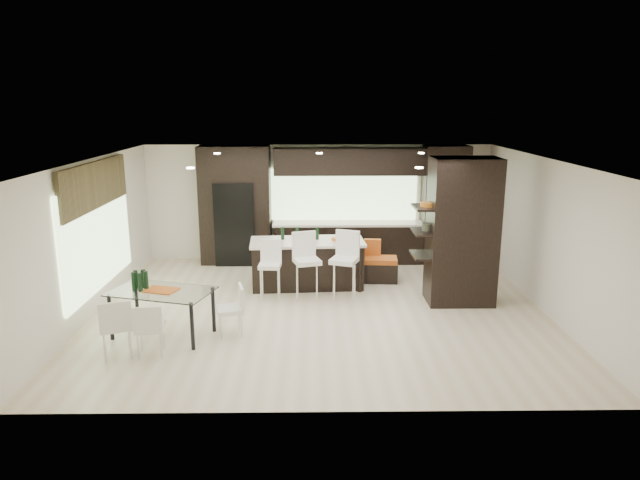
{
  "coord_description": "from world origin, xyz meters",
  "views": [
    {
      "loc": [
        -0.14,
        -9.72,
        3.68
      ],
      "look_at": [
        0.0,
        0.6,
        1.15
      ],
      "focal_mm": 32.0,
      "sensor_mm": 36.0,
      "label": 1
    }
  ],
  "objects_px": {
    "chair_near": "(150,331)",
    "chair_far": "(116,329)",
    "chair_end": "(230,313)",
    "dining_table": "(163,313)",
    "stool_left": "(270,276)",
    "stool_mid": "(307,273)",
    "stool_right": "(344,273)",
    "bench": "(366,269)",
    "floor_vase": "(436,259)",
    "kitchen_island": "(307,263)"
  },
  "relations": [
    {
      "from": "floor_vase",
      "to": "kitchen_island",
      "type": "bearing_deg",
      "value": 172.27
    },
    {
      "from": "bench",
      "to": "chair_end",
      "type": "bearing_deg",
      "value": -126.01
    },
    {
      "from": "bench",
      "to": "floor_vase",
      "type": "distance_m",
      "value": 1.54
    },
    {
      "from": "stool_mid",
      "to": "bench",
      "type": "xyz_separation_m",
      "value": [
        1.22,
        1.15,
        -0.27
      ]
    },
    {
      "from": "kitchen_island",
      "to": "chair_far",
      "type": "bearing_deg",
      "value": -134.03
    },
    {
      "from": "stool_right",
      "to": "bench",
      "type": "height_order",
      "value": "stool_right"
    },
    {
      "from": "dining_table",
      "to": "chair_near",
      "type": "relative_size",
      "value": 2.07
    },
    {
      "from": "kitchen_island",
      "to": "stool_left",
      "type": "bearing_deg",
      "value": -135.05
    },
    {
      "from": "chair_near",
      "to": "chair_far",
      "type": "distance_m",
      "value": 0.49
    },
    {
      "from": "chair_end",
      "to": "dining_table",
      "type": "bearing_deg",
      "value": 76.47
    },
    {
      "from": "stool_left",
      "to": "chair_near",
      "type": "height_order",
      "value": "stool_left"
    },
    {
      "from": "stool_right",
      "to": "chair_far",
      "type": "bearing_deg",
      "value": -123.78
    },
    {
      "from": "bench",
      "to": "chair_far",
      "type": "xyz_separation_m",
      "value": [
        -4.0,
        -3.59,
        0.17
      ]
    },
    {
      "from": "stool_mid",
      "to": "kitchen_island",
      "type": "bearing_deg",
      "value": 73.39
    },
    {
      "from": "dining_table",
      "to": "chair_end",
      "type": "height_order",
      "value": "dining_table"
    },
    {
      "from": "stool_right",
      "to": "dining_table",
      "type": "height_order",
      "value": "stool_right"
    },
    {
      "from": "dining_table",
      "to": "chair_near",
      "type": "xyz_separation_m",
      "value": [
        0.0,
        -0.73,
        0.0
      ]
    },
    {
      "from": "stool_left",
      "to": "chair_end",
      "type": "height_order",
      "value": "stool_left"
    },
    {
      "from": "kitchen_island",
      "to": "chair_far",
      "type": "xyz_separation_m",
      "value": [
        -2.78,
        -3.26,
        -0.06
      ]
    },
    {
      "from": "stool_right",
      "to": "dining_table",
      "type": "distance_m",
      "value": 3.44
    },
    {
      "from": "bench",
      "to": "chair_near",
      "type": "relative_size",
      "value": 1.72
    },
    {
      "from": "stool_left",
      "to": "dining_table",
      "type": "height_order",
      "value": "stool_left"
    },
    {
      "from": "kitchen_island",
      "to": "dining_table",
      "type": "xyz_separation_m",
      "value": [
        -2.29,
        -2.52,
        -0.1
      ]
    },
    {
      "from": "stool_right",
      "to": "chair_far",
      "type": "xyz_separation_m",
      "value": [
        -3.48,
        -2.44,
        -0.11
      ]
    },
    {
      "from": "stool_right",
      "to": "floor_vase",
      "type": "distance_m",
      "value": 1.91
    },
    {
      "from": "stool_right",
      "to": "dining_table",
      "type": "xyz_separation_m",
      "value": [
        -2.99,
        -1.69,
        -0.15
      ]
    },
    {
      "from": "chair_far",
      "to": "stool_left",
      "type": "bearing_deg",
      "value": 28.61
    },
    {
      "from": "stool_right",
      "to": "chair_end",
      "type": "bearing_deg",
      "value": -117.39
    },
    {
      "from": "kitchen_island",
      "to": "stool_right",
      "type": "xyz_separation_m",
      "value": [
        0.7,
        -0.82,
        0.05
      ]
    },
    {
      "from": "stool_mid",
      "to": "chair_far",
      "type": "distance_m",
      "value": 3.71
    },
    {
      "from": "stool_mid",
      "to": "floor_vase",
      "type": "height_order",
      "value": "floor_vase"
    },
    {
      "from": "chair_far",
      "to": "kitchen_island",
      "type": "bearing_deg",
      "value": 28.27
    },
    {
      "from": "stool_left",
      "to": "stool_mid",
      "type": "bearing_deg",
      "value": 1.67
    },
    {
      "from": "bench",
      "to": "floor_vase",
      "type": "xyz_separation_m",
      "value": [
        1.33,
        -0.67,
        0.4
      ]
    },
    {
      "from": "stool_left",
      "to": "stool_right",
      "type": "xyz_separation_m",
      "value": [
        1.4,
        -0.03,
        0.07
      ]
    },
    {
      "from": "stool_mid",
      "to": "dining_table",
      "type": "relative_size",
      "value": 0.66
    },
    {
      "from": "stool_mid",
      "to": "chair_near",
      "type": "xyz_separation_m",
      "value": [
        -2.29,
        -2.43,
        -0.14
      ]
    },
    {
      "from": "bench",
      "to": "dining_table",
      "type": "relative_size",
      "value": 0.83
    },
    {
      "from": "dining_table",
      "to": "bench",
      "type": "bearing_deg",
      "value": 55.21
    },
    {
      "from": "kitchen_island",
      "to": "bench",
      "type": "relative_size",
      "value": 1.74
    },
    {
      "from": "dining_table",
      "to": "stool_mid",
      "type": "bearing_deg",
      "value": 52.73
    },
    {
      "from": "stool_left",
      "to": "chair_near",
      "type": "xyz_separation_m",
      "value": [
        -1.59,
        -2.45,
        -0.08
      ]
    },
    {
      "from": "bench",
      "to": "dining_table",
      "type": "bearing_deg",
      "value": -136.38
    },
    {
      "from": "kitchen_island",
      "to": "stool_left",
      "type": "xyz_separation_m",
      "value": [
        -0.7,
        -0.79,
        -0.02
      ]
    },
    {
      "from": "stool_left",
      "to": "chair_end",
      "type": "relative_size",
      "value": 1.21
    },
    {
      "from": "chair_near",
      "to": "chair_far",
      "type": "relative_size",
      "value": 0.91
    },
    {
      "from": "stool_mid",
      "to": "floor_vase",
      "type": "distance_m",
      "value": 2.59
    },
    {
      "from": "floor_vase",
      "to": "chair_end",
      "type": "xyz_separation_m",
      "value": [
        -3.76,
        -2.17,
        -0.27
      ]
    },
    {
      "from": "chair_near",
      "to": "bench",
      "type": "bearing_deg",
      "value": 37.39
    },
    {
      "from": "kitchen_island",
      "to": "chair_near",
      "type": "xyz_separation_m",
      "value": [
        -2.29,
        -3.24,
        -0.09
      ]
    }
  ]
}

